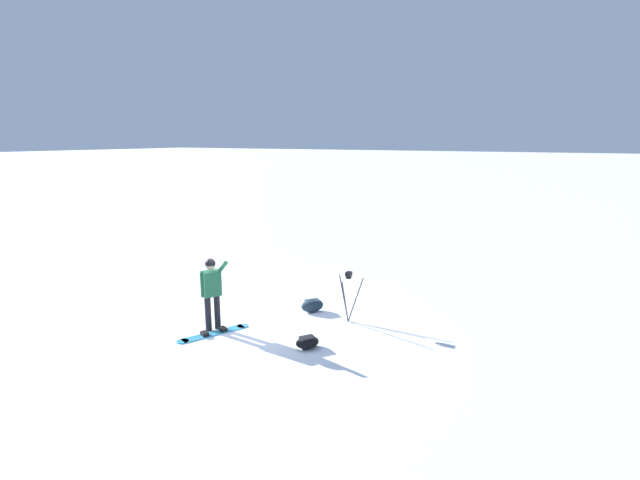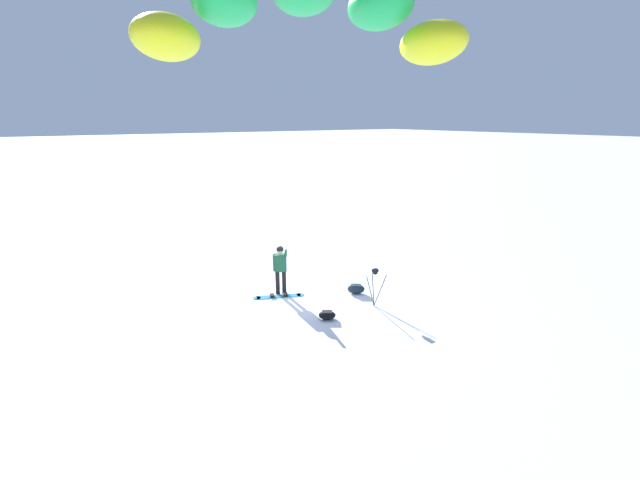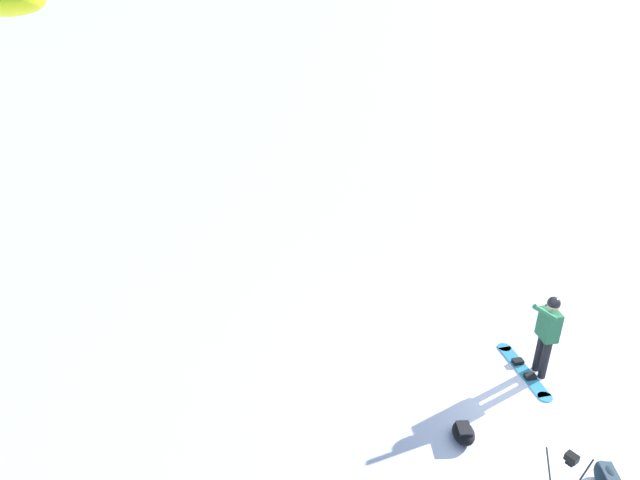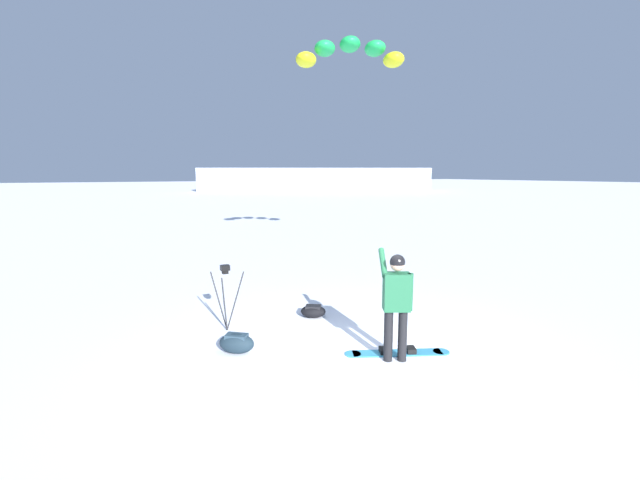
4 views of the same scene
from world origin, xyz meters
name	(u,v)px [view 3 (image 3 of 4)]	position (x,y,z in m)	size (l,w,h in m)	color
ground_plane	(541,401)	(0.00, 0.00, 0.00)	(300.00, 300.00, 0.00)	white
snowboarder	(548,328)	(0.62, 0.47, 1.03)	(0.76, 0.48, 1.71)	black
snowboard	(524,370)	(0.44, 0.67, 0.02)	(0.87, 1.58, 0.10)	teal
gear_bag_large	(608,478)	(-0.82, -1.62, 0.17)	(0.62, 0.66, 0.33)	#192833
camera_tripod	(567,473)	(-1.90, -1.47, 0.90)	(0.64, 0.57, 1.25)	#262628
gear_bag_small	(464,433)	(-1.78, 0.28, 0.13)	(0.58, 0.62, 0.25)	black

